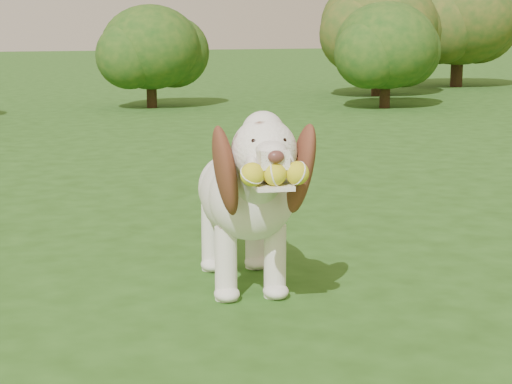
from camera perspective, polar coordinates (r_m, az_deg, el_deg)
name	(u,v)px	position (r m, az deg, el deg)	size (l,w,h in m)	color
ground	(237,298)	(3.59, -1.30, -7.11)	(80.00, 80.00, 0.00)	#234914
dog	(245,191)	(3.61, -0.72, 0.04)	(0.59, 1.24, 0.81)	white
shrub_h	(459,15)	(16.93, 13.39, 11.43)	(2.23, 2.23, 2.31)	#382314
shrub_c	(151,47)	(12.19, -7.04, 9.55)	(1.39, 1.39, 1.44)	#382314
shrub_f	(379,25)	(14.39, 8.20, 10.98)	(1.91, 1.91, 1.98)	#382314
shrub_d	(386,46)	(12.20, 8.67, 9.62)	(1.43, 1.43, 1.48)	#382314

